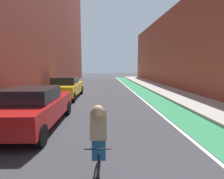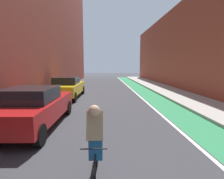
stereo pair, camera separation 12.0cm
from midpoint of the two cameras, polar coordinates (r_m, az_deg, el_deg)
ground_plane at (r=13.79m, az=-1.60°, el=-2.26°), size 92.49×92.49×0.00m
bike_lane_paint at (r=16.18m, az=9.84°, el=-0.93°), size 1.60×42.04×0.00m
lane_divider_stripe at (r=16.00m, az=6.70°, el=-0.96°), size 0.12×42.04×0.00m
sidewalk_right at (r=16.79m, az=17.07°, el=-0.60°), size 2.74×42.04×0.14m
building_facade_left at (r=17.26m, az=-23.73°, el=23.77°), size 4.15×42.04×14.71m
building_facade_right at (r=19.57m, az=22.68°, el=12.20°), size 2.40×38.04×8.28m
parked_sedan_red at (r=7.51m, az=-23.78°, el=-4.99°), size 2.09×4.67×1.53m
parked_sedan_yellow_cab at (r=13.64m, az=-14.36°, el=0.74°), size 2.01×4.70×1.53m
cyclist_mid at (r=3.82m, az=-5.11°, el=-15.92°), size 0.48×1.68×1.59m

